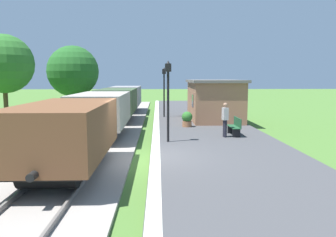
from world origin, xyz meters
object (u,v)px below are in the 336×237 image
at_px(lamp_post_near, 168,86).
at_px(lamp_post_far, 164,83).
at_px(bench_near_hut, 235,126).
at_px(potted_planter, 187,119).
at_px(station_hut, 214,100).
at_px(tree_trackside_far, 4,64).
at_px(tree_field_left, 73,71).
at_px(bench_down_platform, 206,108).
at_px(freight_train, 111,107).
at_px(person_waiting, 225,118).

relative_size(lamp_post_near, lamp_post_far, 1.00).
height_order(bench_near_hut, lamp_post_far, lamp_post_far).
bearing_deg(potted_planter, station_hut, 55.43).
xyz_separation_m(bench_near_hut, lamp_post_far, (-3.48, 8.14, 2.08)).
distance_m(station_hut, potted_planter, 3.90).
distance_m(station_hut, tree_trackside_far, 13.85).
bearing_deg(bench_near_hut, potted_planter, 125.75).
bearing_deg(tree_field_left, bench_down_platform, 0.41).
relative_size(freight_train, lamp_post_far, 7.03).
xyz_separation_m(bench_near_hut, person_waiting, (-0.63, -0.49, 0.46)).
bearing_deg(lamp_post_far, bench_near_hut, -66.85).
xyz_separation_m(station_hut, lamp_post_far, (-3.43, 1.97, 1.15)).
bearing_deg(station_hut, freight_train, -159.99).
distance_m(person_waiting, potted_planter, 3.90).
bearing_deg(bench_down_platform, freight_train, -136.82).
bearing_deg(tree_field_left, freight_train, -59.10).
relative_size(person_waiting, tree_field_left, 0.30).
bearing_deg(lamp_post_far, lamp_post_near, -90.00).
bearing_deg(tree_trackside_far, person_waiting, -21.72).
bearing_deg(lamp_post_far, potted_planter, -75.84).
xyz_separation_m(bench_down_platform, lamp_post_near, (-3.48, -11.73, 2.08)).
distance_m(station_hut, person_waiting, 6.70).
distance_m(lamp_post_near, tree_trackside_far, 11.99).
relative_size(freight_train, station_hut, 4.48).
relative_size(freight_train, bench_down_platform, 17.33).
height_order(potted_planter, lamp_post_near, lamp_post_near).
distance_m(person_waiting, tree_field_left, 14.75).
bearing_deg(lamp_post_far, person_waiting, -71.70).
bearing_deg(lamp_post_near, lamp_post_far, 90.00).
xyz_separation_m(person_waiting, tree_field_left, (-10.02, 10.53, 2.49)).
xyz_separation_m(potted_planter, lamp_post_far, (-1.28, 5.09, 2.08)).
relative_size(station_hut, person_waiting, 3.39).
xyz_separation_m(potted_planter, lamp_post_near, (-1.28, -4.67, 2.08)).
xyz_separation_m(freight_train, tree_field_left, (-3.80, 6.35, 2.28)).
height_order(freight_train, tree_trackside_far, tree_trackside_far).
bearing_deg(tree_trackside_far, bench_down_platform, 21.78).
height_order(lamp_post_near, lamp_post_far, same).
bearing_deg(potted_planter, freight_train, 172.14).
relative_size(person_waiting, lamp_post_near, 0.46).
bearing_deg(potted_planter, lamp_post_near, -105.38).
bearing_deg(tree_trackside_far, bench_near_hut, -18.99).
distance_m(freight_train, person_waiting, 7.50).
relative_size(potted_planter, tree_field_left, 0.16).
distance_m(lamp_post_far, tree_trackside_far, 10.77).
distance_m(lamp_post_far, tree_field_left, 7.47).
relative_size(bench_near_hut, potted_planter, 1.64).
bearing_deg(potted_planter, person_waiting, -66.08).
height_order(potted_planter, lamp_post_far, lamp_post_far).
height_order(freight_train, tree_field_left, tree_field_left).
bearing_deg(tree_field_left, lamp_post_far, -14.88).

